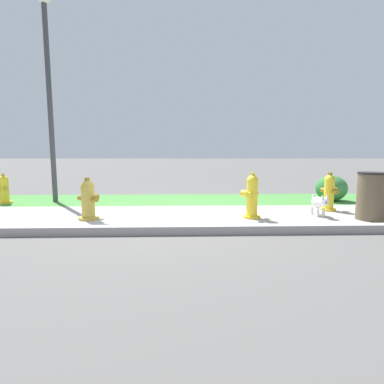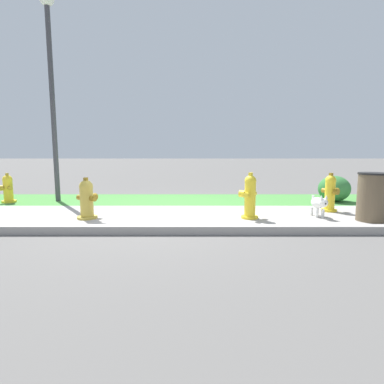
% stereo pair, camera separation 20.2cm
% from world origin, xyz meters
% --- Properties ---
extents(ground_plane, '(120.00, 120.00, 0.00)m').
position_xyz_m(ground_plane, '(0.00, 0.00, 0.00)').
color(ground_plane, '#5B5956').
extents(sidewalk_pavement, '(18.00, 2.12, 0.01)m').
position_xyz_m(sidewalk_pavement, '(0.00, 0.00, 0.01)').
color(sidewalk_pavement, '#9E9993').
rests_on(sidewalk_pavement, ground).
extents(grass_verge, '(18.00, 1.84, 0.01)m').
position_xyz_m(grass_verge, '(0.00, 1.98, 0.00)').
color(grass_verge, '#47893D').
rests_on(grass_verge, ground).
extents(street_curb, '(18.00, 0.16, 0.12)m').
position_xyz_m(street_curb, '(0.00, -1.14, 0.06)').
color(street_curb, '#9E9993').
rests_on(street_curb, ground).
extents(fire_hydrant_across_street, '(0.35, 0.35, 0.67)m').
position_xyz_m(fire_hydrant_across_street, '(-3.61, 1.54, 0.32)').
color(fire_hydrant_across_street, yellow).
rests_on(fire_hydrant_across_street, ground).
extents(fire_hydrant_far_end, '(0.34, 0.37, 0.75)m').
position_xyz_m(fire_hydrant_far_end, '(3.22, 0.47, 0.36)').
color(fire_hydrant_far_end, yellow).
rests_on(fire_hydrant_far_end, ground).
extents(fire_hydrant_mid_block, '(0.39, 0.38, 0.71)m').
position_xyz_m(fire_hydrant_mid_block, '(-1.21, -0.18, 0.34)').
color(fire_hydrant_mid_block, gold).
rests_on(fire_hydrant_mid_block, ground).
extents(fire_hydrant_at_driveway, '(0.34, 0.35, 0.79)m').
position_xyz_m(fire_hydrant_at_driveway, '(1.56, -0.16, 0.38)').
color(fire_hydrant_at_driveway, yellow).
rests_on(fire_hydrant_at_driveway, ground).
extents(small_white_dog, '(0.21, 0.48, 0.42)m').
position_xyz_m(small_white_dog, '(2.79, -0.06, 0.25)').
color(small_white_dog, white).
rests_on(small_white_dog, ground).
extents(street_lamp, '(0.32, 0.32, 4.61)m').
position_xyz_m(street_lamp, '(-2.57, 1.74, 3.05)').
color(street_lamp, '#3D3D42').
rests_on(street_lamp, ground).
extents(trash_bin, '(0.47, 0.47, 0.81)m').
position_xyz_m(trash_bin, '(3.53, -0.36, 0.40)').
color(trash_bin, brown).
rests_on(trash_bin, ground).
extents(shrub_bush_far_verge, '(0.71, 0.71, 0.60)m').
position_xyz_m(shrub_bush_far_verge, '(3.88, 1.69, 0.30)').
color(shrub_bush_far_verge, '#337538').
rests_on(shrub_bush_far_verge, ground).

